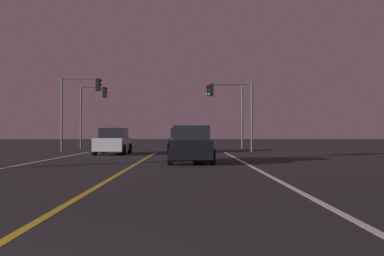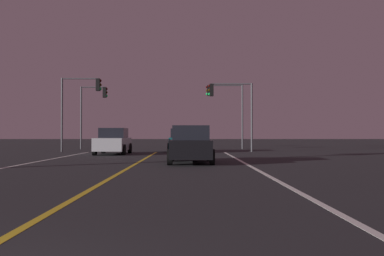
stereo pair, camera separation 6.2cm
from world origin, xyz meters
name	(u,v)px [view 1 (the left image)]	position (x,y,z in m)	size (l,w,h in m)	color
lane_edge_right	(269,176)	(4.88, 10.99, 0.00)	(0.16, 33.99, 0.01)	silver
lane_center_divider	(116,176)	(0.00, 10.99, 0.00)	(0.16, 33.99, 0.01)	gold
car_lead_same_lane	(191,145)	(2.44, 16.86, 0.82)	(2.02, 4.30, 1.70)	black
car_oncoming	(113,142)	(-2.58, 25.10, 0.82)	(2.02, 4.30, 1.70)	black
car_ahead_far	(182,141)	(1.86, 28.31, 0.82)	(2.02, 4.30, 1.70)	black
traffic_light_near_right	(230,100)	(5.35, 28.49, 3.76)	(3.27, 0.36, 5.03)	#4C4C51
traffic_light_near_left	(81,97)	(-5.56, 28.49, 4.01)	(2.96, 0.36, 5.40)	#4C4C51
traffic_light_far_right	(225,101)	(5.44, 33.99, 4.12)	(3.22, 0.36, 5.55)	#4C4C51
traffic_light_far_left	(93,103)	(-5.87, 33.99, 3.96)	(2.34, 0.36, 5.38)	#4C4C51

